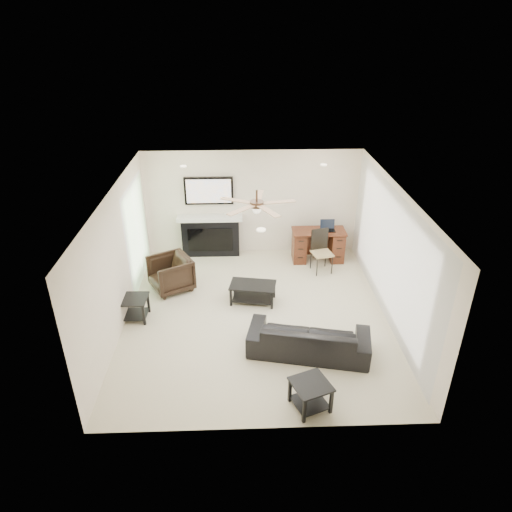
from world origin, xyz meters
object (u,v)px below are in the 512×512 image
at_px(fireplace_unit, 210,218).
at_px(sofa, 309,338).
at_px(armchair, 171,274).
at_px(coffee_table, 253,293).
at_px(desk, 318,245).

bearing_deg(fireplace_unit, sofa, -63.59).
xyz_separation_m(sofa, armchair, (-2.60, 2.15, 0.07)).
relative_size(coffee_table, desk, 0.74).
bearing_deg(coffee_table, sofa, -50.67).
xyz_separation_m(armchair, fireplace_unit, (0.76, 1.55, 0.59)).
bearing_deg(desk, coffee_table, -132.27).
height_order(sofa, coffee_table, sofa).
height_order(sofa, fireplace_unit, fireplace_unit).
height_order(sofa, armchair, armchair).
relative_size(sofa, desk, 1.67).
bearing_deg(armchair, fireplace_unit, 124.61).
distance_m(armchair, coffee_table, 1.79).
bearing_deg(sofa, desk, -89.44).
distance_m(coffee_table, fireplace_unit, 2.42).
bearing_deg(fireplace_unit, armchair, -116.12).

